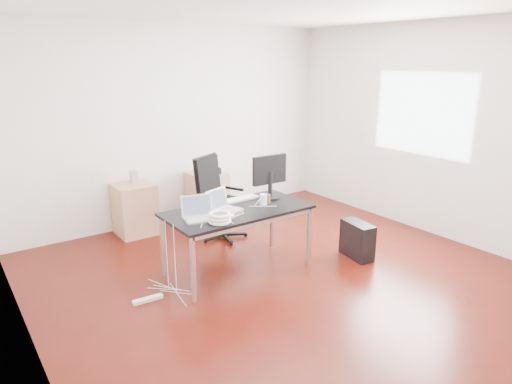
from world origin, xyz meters
TOP-DOWN VIEW (x-y plane):
  - room_shell at (0.04, 0.00)m, footprint 5.00×5.00m
  - desk at (-0.31, 0.46)m, footprint 1.60×0.80m
  - office_chair at (0.03, 1.47)m, footprint 0.64×0.65m
  - filing_cabinet_left at (-0.83, 2.23)m, footprint 0.50×0.50m
  - filing_cabinet_right at (0.30, 2.23)m, footprint 0.50×0.50m
  - pc_tower at (1.05, -0.08)m, footprint 0.27×0.48m
  - wastebasket at (0.12, 2.15)m, footprint 0.31×0.31m
  - power_strip at (-1.43, 0.39)m, footprint 0.30×0.08m
  - laptop_left at (-0.81, 0.42)m, footprint 0.38×0.32m
  - laptop_right at (-0.48, 0.50)m, footprint 0.40×0.35m
  - monitor at (0.23, 0.60)m, footprint 0.45×0.26m
  - keyboard at (-0.10, 0.73)m, footprint 0.44×0.14m
  - cup_white at (0.01, 0.43)m, footprint 0.09×0.09m
  - cup_brown at (0.08, 0.45)m, footprint 0.09×0.09m
  - cable_coil at (-0.70, 0.20)m, footprint 0.24×0.24m
  - power_adapter at (-0.53, 0.26)m, footprint 0.09×0.09m
  - speaker at (-0.80, 2.26)m, footprint 0.10×0.09m
  - navy_garment at (0.30, 2.16)m, footprint 0.33×0.28m

SIDE VIEW (x-z plane):
  - power_strip at x=-1.43m, z-range 0.00..0.04m
  - wastebasket at x=0.12m, z-range 0.00..0.28m
  - pc_tower at x=1.05m, z-range 0.00..0.44m
  - filing_cabinet_left at x=-0.83m, z-range 0.00..0.70m
  - filing_cabinet_right at x=0.30m, z-range 0.00..0.70m
  - office_chair at x=0.03m, z-range 0.06..1.15m
  - desk at x=-0.31m, z-range 0.31..1.04m
  - keyboard at x=-0.10m, z-range 0.73..0.75m
  - power_adapter at x=-0.53m, z-range 0.73..0.76m
  - navy_garment at x=0.30m, z-range 0.70..0.79m
  - cup_brown at x=0.08m, z-range 0.73..0.83m
  - cable_coil at x=-0.70m, z-range 0.73..0.84m
  - laptop_left at x=-0.81m, z-range 0.67..0.90m
  - laptop_right at x=-0.48m, z-range 0.67..0.90m
  - speaker at x=-0.80m, z-range 0.70..0.88m
  - cup_white at x=0.01m, z-range 0.73..0.85m
  - monitor at x=0.23m, z-range 0.76..1.27m
  - room_shell at x=0.04m, z-range -1.10..3.90m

